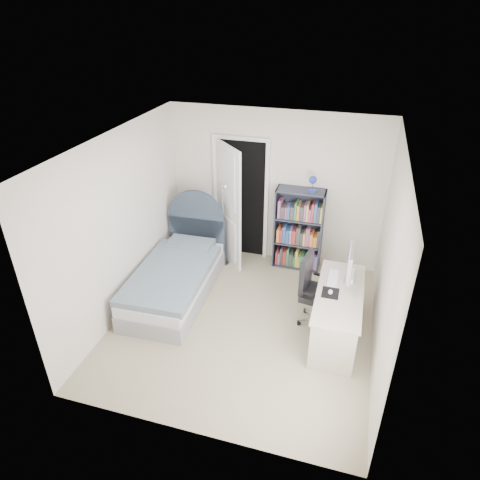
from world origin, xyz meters
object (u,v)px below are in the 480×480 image
(floor_lamp, at_px, (224,233))
(desk, at_px, (337,312))
(office_chair, at_px, (314,287))
(bed, at_px, (177,276))
(nightstand, at_px, (204,233))
(bookcase, at_px, (299,232))

(floor_lamp, distance_m, desk, 2.30)
(floor_lamp, height_order, desk, floor_lamp)
(floor_lamp, relative_size, office_chair, 1.42)
(bed, distance_m, floor_lamp, 1.08)
(bed, height_order, floor_lamp, floor_lamp)
(nightstand, bearing_deg, floor_lamp, -30.70)
(floor_lamp, xyz_separation_m, desk, (1.93, -1.24, -0.21))
(nightstand, bearing_deg, bookcase, 1.10)
(bookcase, bearing_deg, bed, -142.50)
(bed, relative_size, office_chair, 2.06)
(desk, bearing_deg, bed, 172.62)
(floor_lamp, bearing_deg, bookcase, 14.22)
(bed, bearing_deg, office_chair, -3.18)
(bed, distance_m, nightstand, 1.21)
(bed, distance_m, office_chair, 2.05)
(floor_lamp, height_order, bookcase, bookcase)
(desk, distance_m, office_chair, 0.43)
(bed, relative_size, bookcase, 1.31)
(nightstand, xyz_separation_m, office_chair, (2.03, -1.31, 0.18))
(nightstand, bearing_deg, desk, -32.43)
(bookcase, relative_size, desk, 1.12)
(desk, relative_size, office_chair, 1.40)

